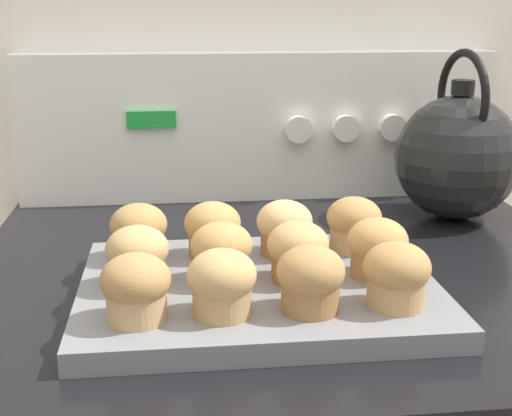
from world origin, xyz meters
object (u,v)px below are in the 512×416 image
muffin_r1_c3 (377,247)px  tea_kettle (457,155)px  muffin_r0_c0 (136,288)px  muffin_r0_c3 (396,275)px  muffin_r2_c1 (213,229)px  muffin_r2_c3 (354,224)px  muffin_pan (258,291)px  muffin_r2_c0 (139,231)px  muffin_r2_c2 (284,227)px  muffin_r0_c1 (222,283)px  muffin_r1_c1 (222,252)px  muffin_r1_c2 (298,251)px  muffin_r0_c2 (311,279)px  muffin_r1_c0 (137,256)px

muffin_r1_c3 → tea_kettle: bearing=54.7°
muffin_r0_c0 → muffin_r0_c3: size_ratio=1.00×
muffin_r2_c1 → muffin_r2_c3: same height
muffin_pan → muffin_r2_c0: bearing=146.3°
muffin_r2_c2 → muffin_r2_c3: bearing=3.4°
muffin_r0_c1 → muffin_r2_c2: size_ratio=1.00×
muffin_r1_c3 → muffin_r2_c0: bearing=161.3°
tea_kettle → muffin_r1_c1: bearing=-143.0°
muffin_r1_c2 → muffin_r2_c0: bearing=152.4°
muffin_r0_c2 → muffin_r2_c3: size_ratio=1.00×
muffin_r0_c2 → muffin_r2_c0: 0.22m
muffin_r0_c0 → muffin_r2_c0: same height
muffin_r2_c3 → muffin_r2_c0: bearing=180.0°
muffin_r0_c1 → muffin_r2_c1: same height
muffin_r1_c0 → muffin_r0_c2: bearing=-26.3°
muffin_r1_c0 → muffin_r2_c0: same height
muffin_r0_c0 → muffin_r0_c2: bearing=1.1°
muffin_r1_c1 → muffin_r1_c3: same height
muffin_r0_c1 → muffin_r1_c3: bearing=25.1°
muffin_r2_c3 → muffin_r2_c1: bearing=-179.1°
muffin_r0_c1 → muffin_r1_c1: bearing=86.3°
muffin_r1_c2 → muffin_r2_c1: bearing=134.7°
muffin_r2_c1 → muffin_r2_c3: (0.16, 0.00, 0.00)m
muffin_r0_c3 → muffin_r1_c0: (-0.23, 0.08, 0.00)m
muffin_r0_c1 → muffin_r0_c2: bearing=0.2°
muffin_r1_c1 → muffin_r2_c3: 0.17m
muffin_r0_c2 → muffin_r1_c2: (0.00, 0.07, 0.00)m
muffin_r0_c0 → muffin_r0_c2: 0.15m
muffin_r1_c1 → muffin_r2_c0: bearing=137.3°
muffin_r2_c3 → muffin_r2_c2: bearing=-176.6°
muffin_r1_c2 → muffin_r2_c2: (-0.00, 0.08, 0.00)m
muffin_r0_c1 → tea_kettle: bearing=44.2°
muffin_r0_c0 → muffin_r1_c3: bearing=18.3°
muffin_r0_c2 → muffin_pan: bearing=116.1°
muffin_r0_c2 → muffin_r2_c3: 0.18m
muffin_r1_c1 → muffin_r0_c0: bearing=-134.1°
muffin_pan → muffin_r1_c1: size_ratio=5.75×
muffin_r0_c0 → muffin_r2_c1: (0.08, 0.16, 0.00)m
muffin_r1_c1 → muffin_r2_c1: (-0.00, 0.07, 0.00)m
muffin_r1_c1 → tea_kettle: (0.34, 0.26, 0.04)m
muffin_r1_c0 → muffin_r2_c2: (0.16, 0.07, 0.00)m
muffin_pan → muffin_r0_c1: 0.10m
muffin_r1_c0 → muffin_r1_c2: same height
muffin_r2_c2 → muffin_r2_c3: same height
muffin_r0_c1 → muffin_r0_c3: size_ratio=1.00×
muffin_r0_c0 → muffin_r1_c2: (0.15, 0.08, 0.00)m
muffin_r1_c3 → muffin_r0_c1: bearing=-154.9°
muffin_r0_c1 → muffin_r0_c3: same height
muffin_r0_c2 → muffin_r0_c3: size_ratio=1.00×
muffin_r2_c2 → muffin_r0_c0: bearing=-134.8°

